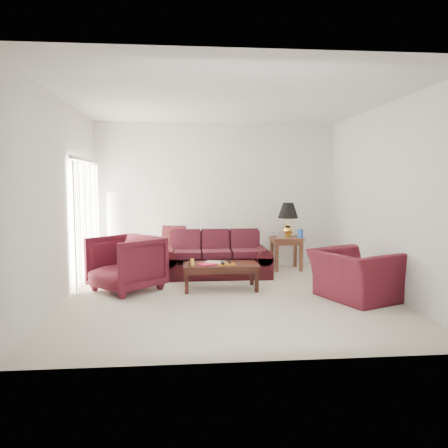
% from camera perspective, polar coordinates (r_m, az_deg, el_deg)
% --- Properties ---
extents(floor, '(5.00, 5.00, 0.00)m').
position_cam_1_polar(floor, '(6.88, 0.65, -9.41)').
color(floor, beige).
rests_on(floor, ground).
extents(blinds, '(0.10, 2.00, 2.16)m').
position_cam_1_polar(blinds, '(8.13, -17.54, 0.36)').
color(blinds, silver).
rests_on(blinds, ground).
extents(sofa, '(2.05, 0.93, 0.83)m').
position_cam_1_polar(sofa, '(8.19, -1.03, -4.05)').
color(sofa, black).
rests_on(sofa, ground).
extents(throw_pillow, '(0.49, 0.34, 0.47)m').
position_cam_1_polar(throw_pillow, '(8.63, -6.60, -1.73)').
color(throw_pillow, black).
rests_on(throw_pillow, sofa).
extents(end_table, '(0.63, 0.63, 0.66)m').
position_cam_1_polar(end_table, '(9.00, 8.12, -3.79)').
color(end_table, '#492F19').
rests_on(end_table, ground).
extents(table_lamp, '(0.53, 0.53, 0.70)m').
position_cam_1_polar(table_lamp, '(8.98, 8.35, 0.54)').
color(table_lamp, gold).
rests_on(table_lamp, end_table).
extents(clock, '(0.14, 0.05, 0.14)m').
position_cam_1_polar(clock, '(8.81, 7.47, -1.36)').
color(clock, white).
rests_on(clock, end_table).
extents(blue_canister, '(0.13, 0.13, 0.17)m').
position_cam_1_polar(blue_canister, '(8.89, 9.95, -1.24)').
color(blue_canister, '#194FA8').
rests_on(blue_canister, end_table).
extents(picture_frame, '(0.13, 0.16, 0.05)m').
position_cam_1_polar(picture_frame, '(9.05, 6.81, -1.15)').
color(picture_frame, silver).
rests_on(picture_frame, end_table).
extents(floor_lamp, '(0.31, 0.31, 1.59)m').
position_cam_1_polar(floor_lamp, '(8.98, -14.29, -0.93)').
color(floor_lamp, white).
rests_on(floor_lamp, ground).
extents(armchair_left, '(1.39, 1.39, 0.91)m').
position_cam_1_polar(armchair_left, '(7.30, -12.67, -5.04)').
color(armchair_left, '#410F19').
rests_on(armchair_left, ground).
extents(armchair_right, '(1.36, 1.44, 0.74)m').
position_cam_1_polar(armchair_right, '(6.91, 16.73, -6.41)').
color(armchair_right, '#48101B').
rests_on(armchair_right, ground).
extents(coffee_table, '(1.36, 0.96, 0.43)m').
position_cam_1_polar(coffee_table, '(7.27, -0.45, -6.87)').
color(coffee_table, black).
rests_on(coffee_table, ground).
extents(magazine_red, '(0.34, 0.31, 0.02)m').
position_cam_1_polar(magazine_red, '(7.15, -2.11, -5.25)').
color(magazine_red, red).
rests_on(magazine_red, coffee_table).
extents(magazine_white, '(0.37, 0.33, 0.02)m').
position_cam_1_polar(magazine_white, '(7.30, -1.24, -5.02)').
color(magazine_white, beige).
rests_on(magazine_white, coffee_table).
extents(magazine_orange, '(0.32, 0.25, 0.02)m').
position_cam_1_polar(magazine_orange, '(7.16, 0.25, -5.24)').
color(magazine_orange, '#C26D16').
rests_on(magazine_orange, coffee_table).
extents(remote_a, '(0.06, 0.18, 0.02)m').
position_cam_1_polar(remote_a, '(7.12, -0.18, -5.12)').
color(remote_a, black).
rests_on(remote_a, coffee_table).
extents(remote_b, '(0.05, 0.15, 0.02)m').
position_cam_1_polar(remote_b, '(7.21, 0.70, -5.00)').
color(remote_b, black).
rests_on(remote_b, coffee_table).
extents(yellow_glass, '(0.08, 0.08, 0.11)m').
position_cam_1_polar(yellow_glass, '(7.09, -4.18, -4.96)').
color(yellow_glass, gold).
rests_on(yellow_glass, coffee_table).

